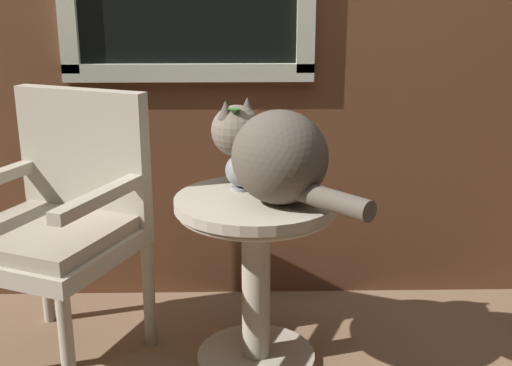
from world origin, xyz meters
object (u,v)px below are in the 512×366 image
Objects in this scene: pewter_vase_with_ivy at (242,165)px; wicker_side_table at (256,251)px; cat at (274,154)px; wicker_chair at (60,216)px.

wicker_side_table is at bearing -62.11° from pewter_vase_with_ivy.
cat reaches higher than wicker_side_table.
pewter_vase_with_ivy is at bearing 117.89° from wicker_side_table.
wicker_side_table is 0.68m from wicker_chair.
wicker_chair reaches higher than cat.
wicker_side_table is 0.65× the size of wicker_chair.
wicker_side_table is 0.30m from pewter_vase_with_ivy.
wicker_chair is (-0.67, 0.07, 0.11)m from wicker_side_table.
pewter_vase_with_ivy is at bearing 130.95° from cat.
pewter_vase_with_ivy is (0.62, 0.02, 0.17)m from wicker_chair.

